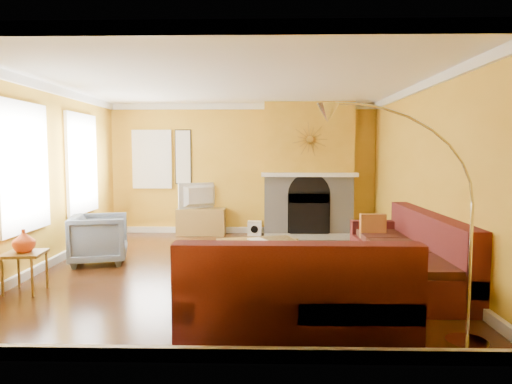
{
  "coord_description": "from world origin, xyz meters",
  "views": [
    {
      "loc": [
        0.5,
        -6.53,
        1.7
      ],
      "look_at": [
        0.33,
        0.4,
        1.09
      ],
      "focal_mm": 32.0,
      "sensor_mm": 36.0,
      "label": 1
    }
  ],
  "objects_px": {
    "media_console": "(201,221)",
    "arc_lamp": "(404,228)",
    "sectional_sofa": "(324,253)",
    "side_table": "(25,272)",
    "coffee_table": "(263,259)",
    "armchair": "(99,239)"
  },
  "relations": [
    {
      "from": "media_console",
      "to": "arc_lamp",
      "type": "relative_size",
      "value": 0.47
    },
    {
      "from": "sectional_sofa",
      "to": "side_table",
      "type": "xyz_separation_m",
      "value": [
        -3.65,
        -0.23,
        -0.2
      ]
    },
    {
      "from": "sectional_sofa",
      "to": "arc_lamp",
      "type": "distance_m",
      "value": 1.86
    },
    {
      "from": "coffee_table",
      "to": "arc_lamp",
      "type": "height_order",
      "value": "arc_lamp"
    },
    {
      "from": "armchair",
      "to": "side_table",
      "type": "xyz_separation_m",
      "value": [
        -0.37,
        -1.46,
        -0.13
      ]
    },
    {
      "from": "media_console",
      "to": "side_table",
      "type": "bearing_deg",
      "value": -111.93
    },
    {
      "from": "sectional_sofa",
      "to": "coffee_table",
      "type": "relative_size",
      "value": 3.15
    },
    {
      "from": "side_table",
      "to": "sectional_sofa",
      "type": "bearing_deg",
      "value": 3.53
    },
    {
      "from": "sectional_sofa",
      "to": "media_console",
      "type": "bearing_deg",
      "value": 119.12
    },
    {
      "from": "side_table",
      "to": "media_console",
      "type": "bearing_deg",
      "value": 68.07
    },
    {
      "from": "side_table",
      "to": "arc_lamp",
      "type": "distance_m",
      "value": 4.44
    },
    {
      "from": "sectional_sofa",
      "to": "arc_lamp",
      "type": "xyz_separation_m",
      "value": [
        0.47,
        -1.7,
        0.6
      ]
    },
    {
      "from": "coffee_table",
      "to": "arc_lamp",
      "type": "distance_m",
      "value": 2.76
    },
    {
      "from": "sectional_sofa",
      "to": "arc_lamp",
      "type": "relative_size",
      "value": 1.67
    },
    {
      "from": "sectional_sofa",
      "to": "side_table",
      "type": "bearing_deg",
      "value": -176.47
    },
    {
      "from": "media_console",
      "to": "arc_lamp",
      "type": "distance_m",
      "value": 6.02
    },
    {
      "from": "side_table",
      "to": "coffee_table",
      "type": "bearing_deg",
      "value": 16.6
    },
    {
      "from": "arc_lamp",
      "to": "sectional_sofa",
      "type": "bearing_deg",
      "value": 105.39
    },
    {
      "from": "armchair",
      "to": "arc_lamp",
      "type": "bearing_deg",
      "value": -142.85
    },
    {
      "from": "coffee_table",
      "to": "side_table",
      "type": "distance_m",
      "value": 3.01
    },
    {
      "from": "coffee_table",
      "to": "arc_lamp",
      "type": "bearing_deg",
      "value": -62.15
    },
    {
      "from": "coffee_table",
      "to": "media_console",
      "type": "relative_size",
      "value": 1.13
    }
  ]
}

